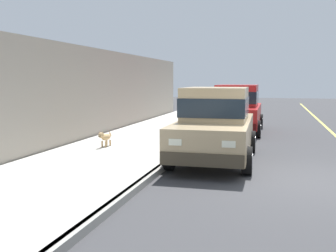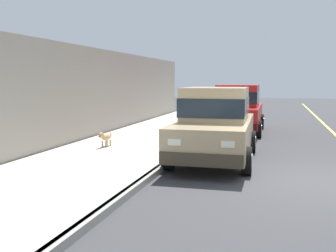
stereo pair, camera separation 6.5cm
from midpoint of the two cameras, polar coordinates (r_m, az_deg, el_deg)
ground_plane at (r=8.88m, az=19.25°, el=-7.42°), size 80.00×80.00×0.00m
curb at (r=9.19m, az=-1.16°, el=-6.12°), size 0.16×64.00×0.14m
sidewalk at (r=9.84m, az=-11.32°, el=-5.40°), size 3.60×64.00×0.14m
car_tan_sedan at (r=10.34m, az=6.73°, el=0.40°), size 2.11×4.64×1.92m
car_red_sedan at (r=16.18m, az=9.88°, el=2.60°), size 2.05×4.61×1.92m
dog_tan at (r=11.79m, az=-9.32°, el=-1.59°), size 0.24×0.76×0.49m
building_facade at (r=15.30m, az=-9.68°, el=4.76°), size 0.50×20.00×3.24m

